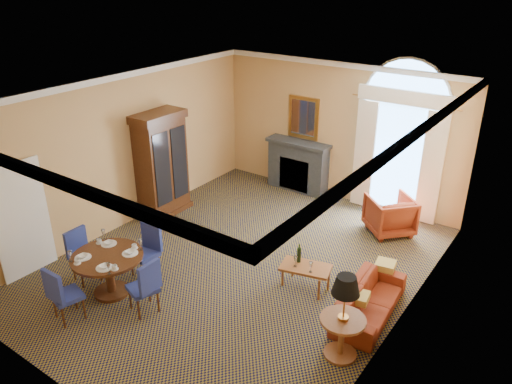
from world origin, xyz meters
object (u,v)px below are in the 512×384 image
Objects in this scene: dining_table at (108,265)px; side_table at (344,307)px; sofa at (370,300)px; coffee_table at (305,267)px; armoire at (161,166)px; armchair at (390,215)px.

dining_table is 0.90× the size of side_table.
coffee_table is (-1.21, 0.03, 0.15)m from sofa.
armoire reaches higher than dining_table.
sofa is 1.89× the size of coffee_table.
dining_table is 5.65m from armchair.
coffee_table is at bearing 33.03° from armchair.
armoire is 2.46× the size of coffee_table.
sofa is at bearing -7.93° from armoire.
side_table is at bearing 54.13° from armchair.
coffee_table reaches higher than sofa.
armoire is 4.18m from coffee_table.
dining_table is at bearing 9.66° from armchair.
armoire is at bearing 77.35° from sofa.
side_table is (3.85, 0.91, 0.29)m from dining_table.
sofa is 2.86m from armchair.
armchair is at bearing 66.66° from coffee_table.
sofa is at bearing 27.96° from dining_table.
side_table reaches higher than sofa.
armchair is at bearing 102.03° from side_table.
side_table is at bearing -56.35° from coffee_table.
armchair is (4.50, 2.02, -0.71)m from armoire.
armoire is 5.39m from sofa.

